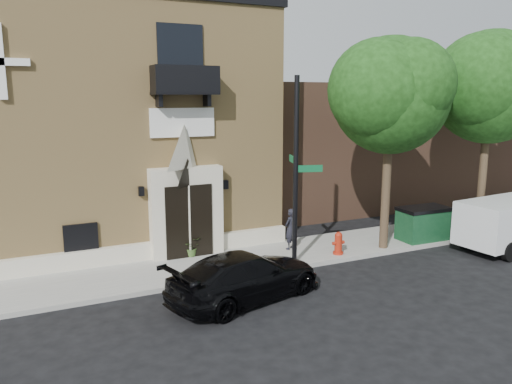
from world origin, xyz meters
TOP-DOWN VIEW (x-y plane):
  - ground at (0.00, 0.00)m, footprint 120.00×120.00m
  - sidewalk at (1.00, 1.50)m, footprint 42.00×3.00m
  - church at (-2.99, 7.95)m, footprint 12.20×11.01m
  - neighbour_building at (12.00, 9.00)m, footprint 18.00×8.00m
  - street_tree_left at (6.03, 0.35)m, footprint 4.97×4.38m
  - street_tree_mid at (11.03, 0.35)m, footprint 5.21×4.64m
  - black_sedan at (-0.59, -1.50)m, footprint 5.18×3.16m
  - street_sign at (2.10, 0.37)m, footprint 0.97×1.17m
  - fire_hydrant at (3.99, 0.50)m, footprint 0.47×0.38m
  - dumpster at (8.13, 0.65)m, footprint 2.05×1.21m
  - planter at (-0.92, 2.54)m, footprint 0.74×0.68m
  - pedestrian_near at (2.71, 1.80)m, footprint 0.67×0.59m

SIDE VIEW (x-z plane):
  - ground at x=0.00m, z-range 0.00..0.00m
  - sidewalk at x=1.00m, z-range 0.00..0.15m
  - planter at x=-0.92m, z-range 0.15..0.84m
  - fire_hydrant at x=3.99m, z-range 0.14..0.97m
  - black_sedan at x=-0.59m, z-range 0.00..1.40m
  - dumpster at x=8.13m, z-range 0.16..1.48m
  - pedestrian_near at x=2.71m, z-range 0.15..1.70m
  - neighbour_building at x=12.00m, z-range 0.00..6.40m
  - street_sign at x=2.10m, z-range 0.17..6.49m
  - church at x=-2.99m, z-range -0.02..9.28m
  - street_tree_left at x=6.03m, z-range 1.98..9.75m
  - street_tree_mid at x=11.03m, z-range 2.07..10.32m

